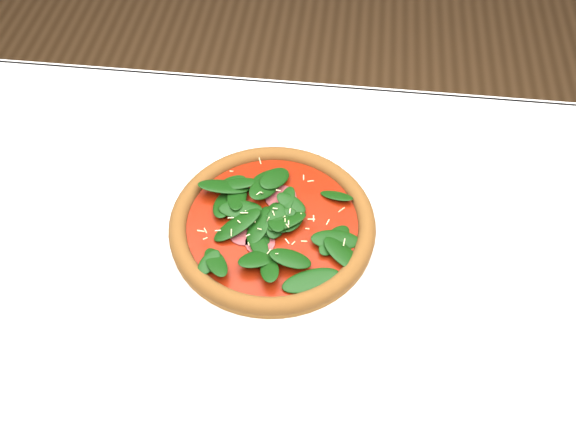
# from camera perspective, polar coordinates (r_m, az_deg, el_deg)

# --- Properties ---
(dining_table) EXTENTS (1.21, 0.81, 0.75)m
(dining_table) POSITION_cam_1_polar(r_m,az_deg,el_deg) (0.91, 0.87, -9.89)
(dining_table) COLOR silver
(dining_table) RESTS_ON ground
(plate) EXTENTS (0.32, 0.32, 0.01)m
(plate) POSITION_cam_1_polar(r_m,az_deg,el_deg) (0.87, -1.38, -1.32)
(plate) COLOR white
(plate) RESTS_ON dining_table
(pizza) EXTENTS (0.30, 0.30, 0.04)m
(pizza) POSITION_cam_1_polar(r_m,az_deg,el_deg) (0.86, -1.41, -0.59)
(pizza) COLOR #9C6325
(pizza) RESTS_ON plate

